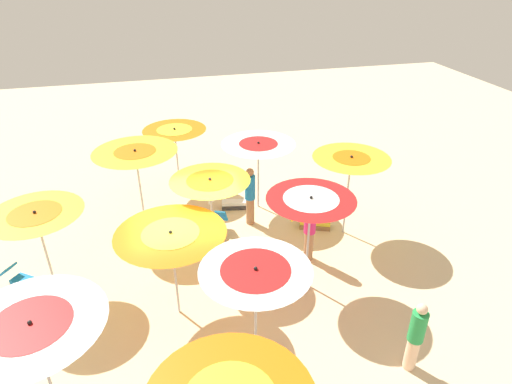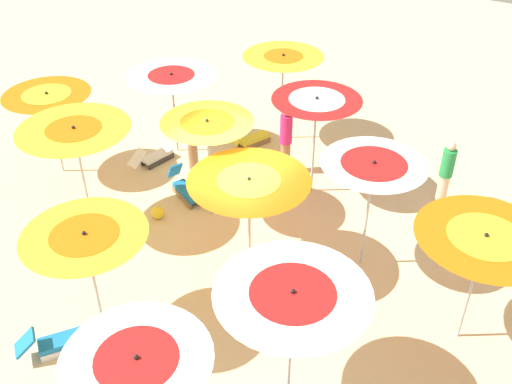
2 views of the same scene
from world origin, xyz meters
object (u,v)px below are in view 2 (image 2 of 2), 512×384
beach_umbrella_0 (138,369)px  beach_ball (158,213)px  beach_umbrella_6 (75,136)px  beach_umbrella_9 (48,100)px  beachgoer_1 (446,172)px  beach_umbrella_8 (316,107)px  lounger_0 (154,157)px  lounger_2 (185,189)px  beach_umbrella_2 (483,246)px  beach_umbrella_7 (207,128)px  beach_umbrella_11 (283,63)px  beach_umbrella_1 (292,303)px  lounger_3 (251,139)px  beach_umbrella_10 (172,80)px  lounger_1 (62,340)px  beach_umbrella_3 (86,244)px  beachgoer_0 (192,135)px  beachgoer_2 (286,138)px  beach_umbrella_5 (373,170)px  beach_umbrella_4 (249,187)px

beach_umbrella_0 → beach_ball: bearing=38.3°
beach_umbrella_6 → beach_umbrella_9: 2.49m
beach_ball → beachgoer_1: bearing=-53.3°
beach_umbrella_8 → lounger_0: 4.55m
beach_umbrella_6 → beachgoer_1: beach_umbrella_6 is taller
lounger_0 → lounger_2: 1.70m
beach_umbrella_0 → beachgoer_1: 8.56m
beach_umbrella_2 → beach_umbrella_7: (0.66, 5.75, 0.12)m
beach_umbrella_11 → beachgoer_1: bearing=-98.4°
beach_umbrella_0 → beach_umbrella_2: (4.55, -3.16, 0.14)m
beach_umbrella_1 → lounger_3: 8.00m
beach_umbrella_10 → lounger_2: bearing=-137.4°
beach_umbrella_0 → lounger_2: (5.45, 3.50, -1.73)m
lounger_1 → lounger_3: size_ratio=1.10×
beach_umbrella_6 → lounger_1: 4.01m
beach_umbrella_1 → beachgoer_1: 6.53m
beach_umbrella_3 → beachgoer_0: size_ratio=1.27×
beach_umbrella_11 → beachgoer_2: size_ratio=1.36×
beach_umbrella_9 → lounger_2: 3.76m
beachgoer_1 → beach_umbrella_5: bearing=134.7°
beach_umbrella_7 → beach_umbrella_10: beach_umbrella_7 is taller
beach_umbrella_9 → beachgoer_2: beach_umbrella_9 is taller
lounger_3 → lounger_1: bearing=-152.4°
beach_umbrella_7 → beach_umbrella_11: size_ratio=1.00×
lounger_0 → beachgoer_2: 3.41m
beach_umbrella_3 → beach_ball: bearing=22.3°
beach_umbrella_5 → lounger_3: beach_umbrella_5 is taller
beach_umbrella_8 → beach_umbrella_11: size_ratio=1.02×
beach_umbrella_5 → beachgoer_1: beach_umbrella_5 is taller
beach_umbrella_3 → beachgoer_1: bearing=-29.6°
lounger_0 → beach_ball: bearing=-128.1°
beach_umbrella_11 → beach_umbrella_4: bearing=-157.5°
beach_umbrella_7 → beachgoer_1: (3.11, -4.26, -1.36)m
beachgoer_0 → beach_ball: (-2.09, -0.55, -0.79)m
beach_umbrella_2 → beachgoer_1: bearing=21.5°
beachgoer_0 → beachgoer_2: beachgoer_0 is taller
beachgoer_2 → beachgoer_0: bearing=-68.1°
beach_umbrella_9 → lounger_3: (3.49, -3.36, -1.73)m
beach_umbrella_11 → beach_umbrella_6: bearing=163.0°
beach_umbrella_7 → beach_ball: 2.37m
beach_umbrella_4 → beach_umbrella_8: bearing=3.3°
beach_umbrella_11 → lounger_2: beach_umbrella_11 is taller
beach_umbrella_1 → beach_umbrella_7: (3.29, 3.77, 0.13)m
beach_umbrella_10 → beach_umbrella_6: bearing=-174.7°
beach_umbrella_1 → beach_umbrella_2: beach_umbrella_2 is taller
beach_umbrella_9 → beach_umbrella_10: bearing=-38.8°
beach_umbrella_7 → beachgoer_0: beach_umbrella_7 is taller
beach_umbrella_1 → lounger_2: (3.52, 4.68, -1.86)m
beach_umbrella_8 → beach_umbrella_10: (-0.19, 3.84, -0.23)m
lounger_0 → lounger_3: lounger_3 is taller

